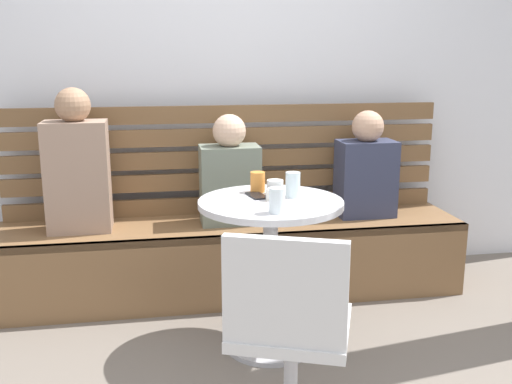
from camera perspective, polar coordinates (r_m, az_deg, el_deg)
The scene contains 14 objects.
back_wall at distance 3.73m, azimuth -3.37°, elevation 13.99°, with size 5.20×0.10×2.90m, color silver.
booth_bench at distance 3.50m, azimuth -2.27°, elevation -6.47°, with size 2.70×0.52×0.44m.
booth_backrest at distance 3.59m, azimuth -2.86°, elevation 3.21°, with size 2.65×0.04×0.66m.
cafe_table at distance 2.79m, azimuth 1.42°, elevation -5.22°, with size 0.68×0.68×0.74m.
white_chair at distance 2.06m, azimuth 3.21°, elevation -13.87°, with size 0.52×0.52×0.85m.
person_adult at distance 3.36m, azimuth -17.01°, elevation 2.30°, with size 0.34×0.22×0.79m.
person_child_left at distance 3.38m, azimuth -2.57°, elevation 1.60°, with size 0.34×0.22×0.63m.
person_child_middle at distance 3.60m, azimuth 10.65°, elevation 2.13°, with size 0.34×0.22×0.64m.
cup_ceramic_white at distance 2.84m, azimuth 1.87°, elevation 0.47°, with size 0.08×0.08×0.07m, color white.
cup_tumbler_orange at distance 2.88m, azimuth 0.17°, elevation 0.98°, with size 0.07×0.07×0.10m, color orange.
cup_water_clear at distance 2.50m, azimuth 2.04°, elevation -0.82°, with size 0.07×0.07×0.11m, color white.
cup_glass_tall at distance 2.78m, azimuth 3.61°, elevation 0.72°, with size 0.07×0.07×0.12m, color silver.
cup_espresso_small at distance 2.72m, azimuth 1.54°, elevation -0.24°, with size 0.06×0.06×0.06m, color silver.
phone_on_table at distance 2.80m, azimuth 0.08°, elevation -0.36°, with size 0.07×0.14×0.01m, color black.
Camera 1 is at (-0.42, -2.07, 1.40)m, focal length 41.11 mm.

